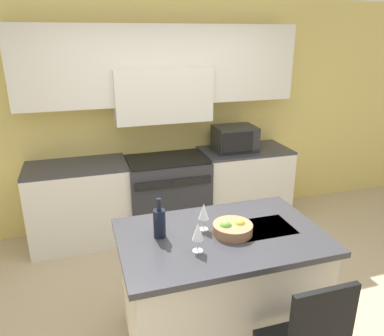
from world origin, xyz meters
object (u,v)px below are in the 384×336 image
object	(u,v)px
range_stove	(167,195)
microwave	(235,139)
wine_bottle	(159,222)
fruit_bowl	(232,228)
wine_glass_far	(204,212)
wine_glass_near	(198,232)

from	to	relation	value
range_stove	microwave	world-z (taller)	microwave
wine_bottle	fruit_bowl	size ratio (longest dim) A/B	1.03
fruit_bowl	wine_glass_far	bearing A→B (deg)	148.12
wine_bottle	wine_glass_far	size ratio (longest dim) A/B	1.40
wine_bottle	wine_glass_near	size ratio (longest dim) A/B	1.40
microwave	wine_glass_far	bearing A→B (deg)	-119.85
microwave	wine_glass_near	size ratio (longest dim) A/B	2.33
microwave	fruit_bowl	bearing A→B (deg)	-113.67
wine_bottle	range_stove	bearing A→B (deg)	75.08
wine_glass_near	fruit_bowl	xyz separation A→B (m)	(0.32, 0.15, -0.10)
wine_glass_near	wine_bottle	bearing A→B (deg)	126.96
wine_glass_near	wine_glass_far	size ratio (longest dim) A/B	1.00
range_stove	wine_glass_near	distance (m)	2.09
range_stove	wine_bottle	xyz separation A→B (m)	(-0.46, -1.71, 0.57)
wine_glass_far	fruit_bowl	world-z (taller)	wine_glass_far
microwave	fruit_bowl	distance (m)	2.02
wine_bottle	fruit_bowl	world-z (taller)	wine_bottle
range_stove	microwave	xyz separation A→B (m)	(0.87, 0.02, 0.63)
range_stove	wine_glass_far	distance (m)	1.82
microwave	fruit_bowl	world-z (taller)	microwave
wine_glass_near	fruit_bowl	size ratio (longest dim) A/B	0.73
wine_glass_far	fruit_bowl	size ratio (longest dim) A/B	0.73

